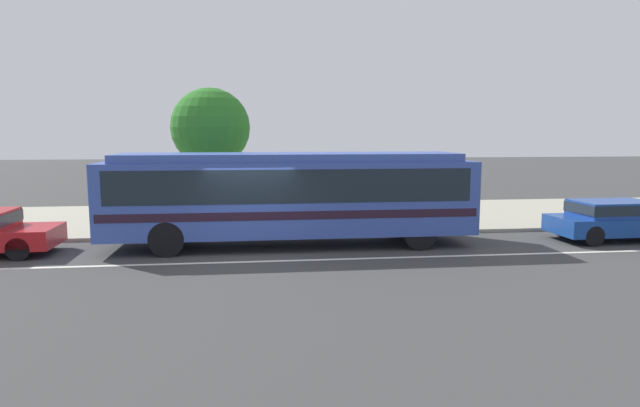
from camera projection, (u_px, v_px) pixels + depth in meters
ground_plane at (251, 255)px, 15.25m from camera, size 120.00×120.00×0.00m
sidewalk_slab at (252, 218)px, 21.67m from camera, size 60.00×8.00×0.12m
lane_stripe_center at (250, 262)px, 14.46m from camera, size 56.00×0.16×0.01m
transit_bus at (291, 192)px, 16.35m from camera, size 11.15×2.46×2.86m
sedan_far_ahead at (616, 218)px, 17.34m from camera, size 4.33×1.90×1.29m
pedestrian_waiting_near_sign at (415, 199)px, 18.86m from camera, size 0.45×0.45×1.75m
bus_stop_sign at (375, 187)px, 18.53m from camera, size 0.10×0.44×2.29m
street_tree_near_stop at (210, 128)px, 19.44m from camera, size 2.86×2.86×4.98m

